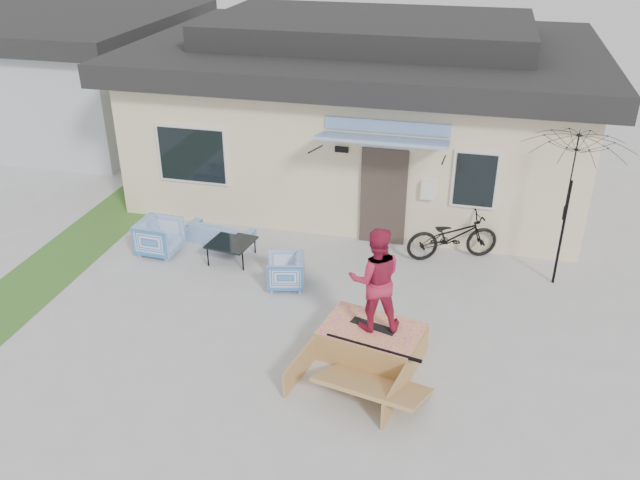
% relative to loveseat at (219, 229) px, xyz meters
% --- Properties ---
extents(ground, '(90.00, 90.00, 0.00)m').
position_rel_loveseat_xyz_m(ground, '(2.37, -3.68, -0.29)').
color(ground, '#ACACAC').
rests_on(ground, ground).
extents(grass_strip, '(1.40, 8.00, 0.01)m').
position_rel_loveseat_xyz_m(grass_strip, '(-2.83, -1.68, -0.29)').
color(grass_strip, '#366426').
rests_on(grass_strip, ground).
extents(house, '(10.80, 8.49, 4.10)m').
position_rel_loveseat_xyz_m(house, '(2.37, 4.32, 1.65)').
color(house, beige).
rests_on(house, ground).
extents(neighbor_house, '(8.60, 7.60, 3.50)m').
position_rel_loveseat_xyz_m(neighbor_house, '(-8.13, 6.32, 1.49)').
color(neighbor_house, '#ADB9C4').
rests_on(neighbor_house, ground).
extents(loveseat, '(1.55, 0.67, 0.59)m').
position_rel_loveseat_xyz_m(loveseat, '(0.00, 0.00, 0.00)').
color(loveseat, '#2A69B5').
rests_on(loveseat, ground).
extents(armchair_left, '(0.77, 0.82, 0.81)m').
position_rel_loveseat_xyz_m(armchair_left, '(-0.98, -0.78, 0.11)').
color(armchair_left, '#2A69B5').
rests_on(armchair_left, ground).
extents(armchair_right, '(0.78, 0.81, 0.70)m').
position_rel_loveseat_xyz_m(armchair_right, '(1.90, -1.43, 0.06)').
color(armchair_right, '#2A69B5').
rests_on(armchair_right, ground).
extents(coffee_table, '(0.93, 0.93, 0.41)m').
position_rel_loveseat_xyz_m(coffee_table, '(0.55, -0.69, -0.09)').
color(coffee_table, black).
rests_on(coffee_table, ground).
extents(bicycle, '(1.99, 1.32, 1.20)m').
position_rel_loveseat_xyz_m(bicycle, '(4.86, 0.43, 0.31)').
color(bicycle, black).
rests_on(bicycle, ground).
extents(patio_umbrella, '(2.30, 2.20, 2.20)m').
position_rel_loveseat_xyz_m(patio_umbrella, '(6.83, -0.10, 1.45)').
color(patio_umbrella, black).
rests_on(patio_umbrella, ground).
extents(skate_ramp, '(1.92, 2.32, 0.51)m').
position_rel_loveseat_xyz_m(skate_ramp, '(3.83, -3.15, -0.04)').
color(skate_ramp, '#AA7D46').
rests_on(skate_ramp, ground).
extents(skateboard, '(0.77, 0.40, 0.05)m').
position_rel_loveseat_xyz_m(skateboard, '(3.84, -3.10, 0.24)').
color(skateboard, black).
rests_on(skateboard, skate_ramp).
extents(skater, '(0.98, 0.85, 1.71)m').
position_rel_loveseat_xyz_m(skater, '(3.84, -3.10, 1.12)').
color(skater, '#A82040').
rests_on(skater, skateboard).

